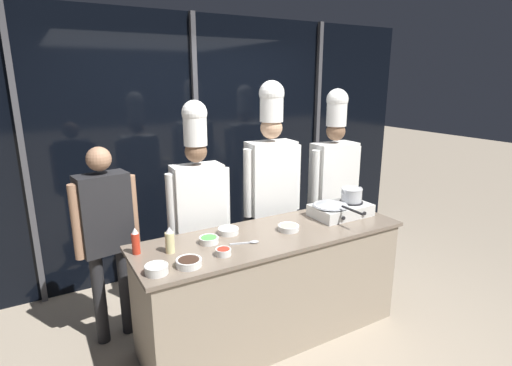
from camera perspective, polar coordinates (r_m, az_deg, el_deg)
The scene contains 19 objects.
ground_plane at distance 3.57m, azimuth 2.14°, elevation -20.58°, with size 24.00×24.00×0.00m, color gray.
window_wall_back at distance 4.36m, azimuth -8.63°, elevation 5.20°, with size 5.69×0.09×2.70m.
demo_counter at distance 3.33m, azimuth 2.22°, elevation -14.31°, with size 2.16×0.70×0.89m.
portable_stove at distance 3.58m, azimuth 12.01°, elevation -3.76°, with size 0.52×0.33×0.11m.
frying_pan at distance 3.48m, azimuth 10.67°, elevation -2.84°, with size 0.31×0.53×0.05m.
stock_pot at distance 3.63m, azimuth 13.51°, elevation -1.61°, with size 0.21×0.19×0.12m.
squeeze_bottle_oil at distance 2.85m, azimuth -12.22°, elevation -8.02°, with size 0.06×0.06×0.19m.
squeeze_bottle_chili at distance 2.89m, azimuth -16.81°, elevation -8.00°, with size 0.06×0.06×0.19m.
prep_bowl_scallions at distance 2.98m, azimuth -6.75°, elevation -8.01°, with size 0.15×0.15×0.05m.
prep_bowl_garlic at distance 2.60m, azimuth -14.03°, elevation -11.78°, with size 0.15×0.15×0.06m.
prep_bowl_chili_flakes at distance 2.78m, azimuth -4.69°, elevation -9.72°, with size 0.11×0.11×0.05m.
prep_bowl_rice at distance 3.13m, azimuth -3.97°, elevation -6.77°, with size 0.16×0.16×0.05m.
prep_bowl_ginger at distance 3.20m, azimuth 4.67°, elevation -6.32°, with size 0.17×0.17×0.04m.
prep_bowl_soy_glaze at distance 2.66m, azimuth -9.58°, elevation -11.07°, with size 0.17×0.17×0.05m.
serving_spoon_slotted at distance 2.96m, azimuth -0.90°, elevation -8.47°, with size 0.22×0.09×0.02m.
person_guest at distance 3.28m, azimuth -20.66°, elevation -5.83°, with size 0.49×0.25×1.58m.
chef_head at distance 3.39m, azimuth -8.31°, elevation -2.21°, with size 0.55×0.24×1.90m.
chef_sous at distance 3.69m, azimuth 2.16°, elevation 1.05°, with size 0.58×0.26×2.05m.
chef_line at distance 4.15m, azimuth 11.04°, elevation 1.29°, with size 0.60×0.25×1.97m.
Camera 1 is at (-1.56, -2.45, 2.08)m, focal length 28.00 mm.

